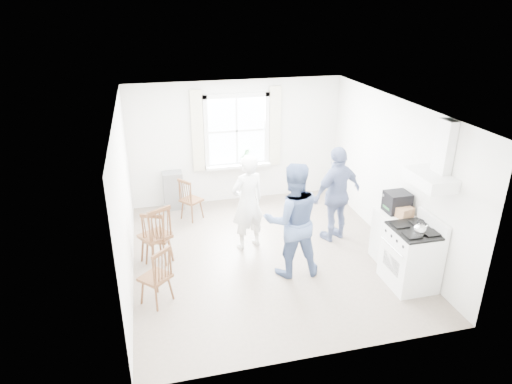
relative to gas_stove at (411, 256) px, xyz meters
name	(u,v)px	position (x,y,z in m)	size (l,w,h in m)	color
room_shell	(267,186)	(-1.91, 1.35, 0.82)	(4.62, 5.12, 2.64)	gray
window_assembly	(237,135)	(-1.91, 3.80, 0.98)	(1.88, 0.24, 1.70)	white
range_hood	(435,168)	(0.16, 0.00, 1.42)	(0.45, 0.76, 0.94)	silver
shelf_unit	(173,190)	(-3.31, 3.68, -0.08)	(0.40, 0.30, 0.80)	gray
gas_stove	(411,256)	(0.00, 0.00, 0.00)	(0.68, 0.76, 1.12)	white
kettle	(420,230)	(-0.04, -0.17, 0.55)	(0.18, 0.18, 0.25)	silver
low_cabinet	(392,236)	(0.07, 0.70, -0.03)	(0.50, 0.55, 0.90)	silver
stereo_stack	(397,202)	(0.10, 0.72, 0.58)	(0.38, 0.34, 0.34)	black
cardboard_box	(405,212)	(0.12, 0.50, 0.50)	(0.25, 0.18, 0.16)	#A67950
windsor_chair_a	(158,230)	(-3.70, 1.50, 0.16)	(0.60, 0.60, 1.05)	#4D2D18
windsor_chair_b	(155,233)	(-3.76, 1.54, 0.09)	(0.52, 0.51, 0.95)	#4D2D18
windsor_chair_c	(160,271)	(-3.74, 0.39, 0.07)	(0.54, 0.53, 0.91)	#4D2D18
person_left	(248,202)	(-2.16, 1.72, 0.38)	(0.63, 0.63, 1.72)	white
person_mid	(292,220)	(-1.67, 0.75, 0.45)	(0.91, 0.91, 1.88)	#4E6391
person_right	(337,194)	(-0.54, 1.65, 0.40)	(1.03, 1.03, 1.76)	navy
potted_plant	(246,156)	(-1.75, 3.71, 0.54)	(0.19, 0.19, 0.34)	#316E33
windsor_chair_d	(188,195)	(-3.07, 3.04, 0.05)	(0.51, 0.51, 0.88)	#4D2D18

